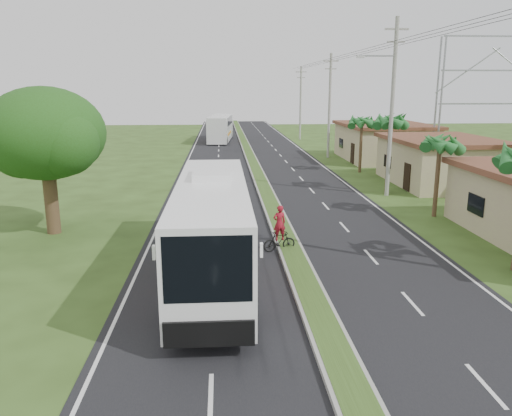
{
  "coord_description": "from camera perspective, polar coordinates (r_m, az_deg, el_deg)",
  "views": [
    {
      "loc": [
        -3.13,
        -15.9,
        7.42
      ],
      "look_at": [
        -1.53,
        7.37,
        1.8
      ],
      "focal_mm": 35.0,
      "sensor_mm": 36.0,
      "label": 1
    }
  ],
  "objects": [
    {
      "name": "utility_pole_c",
      "position": [
        55.16,
        8.4,
        11.59
      ],
      "size": [
        1.6,
        0.28,
        11.0
      ],
      "color": "gray",
      "rests_on": "ground"
    },
    {
      "name": "coach_bus_main",
      "position": [
        19.75,
        -5.04,
        -1.58
      ],
      "size": [
        2.77,
        12.86,
        4.15
      ],
      "rotation": [
        0.0,
        0.0,
        -0.0
      ],
      "color": "white",
      "rests_on": "ground"
    },
    {
      "name": "coach_bus_far",
      "position": [
        72.49,
        -4.07,
        9.25
      ],
      "size": [
        3.74,
        12.49,
        3.58
      ],
      "rotation": [
        0.0,
        0.0,
        -0.09
      ],
      "color": "silver",
      "rests_on": "ground"
    },
    {
      "name": "shop_mid",
      "position": [
        41.96,
        20.28,
        5.09
      ],
      "size": [
        7.6,
        10.6,
        3.67
      ],
      "color": "tan",
      "rests_on": "ground"
    },
    {
      "name": "lane_edge_left",
      "position": [
        36.83,
        -9.43,
        1.74
      ],
      "size": [
        0.12,
        160.0,
        0.01
      ],
      "primitive_type": "cube",
      "color": "silver",
      "rests_on": "ground"
    },
    {
      "name": "palm_verge_c",
      "position": [
        36.95,
        15.12,
        9.52
      ],
      "size": [
        2.4,
        2.4,
        5.85
      ],
      "color": "#473321",
      "rests_on": "ground"
    },
    {
      "name": "shop_far",
      "position": [
        54.92,
        14.37,
        7.39
      ],
      "size": [
        8.6,
        11.6,
        3.82
      ],
      "color": "tan",
      "rests_on": "ground"
    },
    {
      "name": "utility_pole_b",
      "position": [
        35.85,
        15.24,
        11.22
      ],
      "size": [
        3.2,
        0.28,
        12.0
      ],
      "color": "gray",
      "rests_on": "ground"
    },
    {
      "name": "utility_pole_d",
      "position": [
        74.83,
        5.11,
        11.96
      ],
      "size": [
        1.6,
        0.28,
        10.5
      ],
      "color": "gray",
      "rests_on": "ground"
    },
    {
      "name": "ground",
      "position": [
        17.82,
        6.67,
        -11.16
      ],
      "size": [
        180.0,
        180.0,
        0.0
      ],
      "primitive_type": "plane",
      "color": "#2E4318",
      "rests_on": "ground"
    },
    {
      "name": "shade_tree",
      "position": [
        27.53,
        -23.17,
        7.48
      ],
      "size": [
        6.3,
        6.0,
        7.54
      ],
      "color": "#473321",
      "rests_on": "ground"
    },
    {
      "name": "palm_verge_b",
      "position": [
        30.73,
        20.3,
        6.99
      ],
      "size": [
        2.4,
        2.4,
        5.05
      ],
      "color": "#473321",
      "rests_on": "ground"
    },
    {
      "name": "median_strip",
      "position": [
        36.77,
        1.02,
        2.06
      ],
      "size": [
        1.2,
        160.0,
        0.18
      ],
      "color": "gray",
      "rests_on": "ground"
    },
    {
      "name": "lane_edge_right",
      "position": [
        37.95,
        11.16,
        2.01
      ],
      "size": [
        0.12,
        160.0,
        0.01
      ],
      "primitive_type": "cube",
      "color": "silver",
      "rests_on": "ground"
    },
    {
      "name": "billboard_lattice",
      "position": [
        52.33,
        25.31,
        11.63
      ],
      "size": [
        10.18,
        1.18,
        12.07
      ],
      "color": "gray",
      "rests_on": "ground"
    },
    {
      "name": "motorcyclist",
      "position": [
        23.13,
        2.68,
        -3.06
      ],
      "size": [
        1.62,
        0.83,
        2.21
      ],
      "rotation": [
        0.0,
        0.0,
        0.26
      ],
      "color": "black",
      "rests_on": "ground"
    },
    {
      "name": "palm_verge_d",
      "position": [
        45.71,
        12.02,
        9.65
      ],
      "size": [
        2.4,
        2.4,
        5.25
      ],
      "color": "#473321",
      "rests_on": "ground"
    },
    {
      "name": "road_asphalt",
      "position": [
        36.78,
        1.02,
        1.92
      ],
      "size": [
        14.0,
        160.0,
        0.02
      ],
      "primitive_type": "cube",
      "color": "black",
      "rests_on": "ground"
    }
  ]
}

